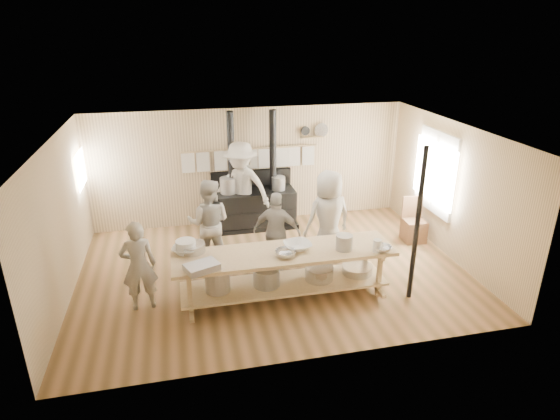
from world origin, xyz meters
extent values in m
plane|color=brown|center=(0.00, 0.00, 0.00)|extent=(7.00, 7.00, 0.00)
plane|color=tan|center=(0.00, 2.50, 1.30)|extent=(7.00, 0.00, 7.00)
plane|color=tan|center=(0.00, -2.50, 1.30)|extent=(7.00, 0.00, 7.00)
plane|color=tan|center=(-3.50, 0.00, 1.30)|extent=(0.00, 5.00, 5.00)
plane|color=tan|center=(3.50, 0.00, 1.30)|extent=(0.00, 5.00, 5.00)
plane|color=#C2B690|center=(0.00, 0.00, 2.60)|extent=(7.00, 7.00, 0.00)
cube|color=beige|center=(3.47, 0.60, 1.50)|extent=(0.06, 1.35, 1.65)
plane|color=white|center=(3.43, 0.60, 1.50)|extent=(0.00, 1.50, 1.50)
cube|color=beige|center=(3.42, 0.60, 1.50)|extent=(0.02, 0.03, 1.50)
plane|color=white|center=(-3.45, 2.00, 1.60)|extent=(0.00, 0.90, 0.90)
cube|color=black|center=(0.00, 2.10, 0.42)|extent=(1.80, 0.70, 0.85)
cube|color=black|center=(0.00, 2.10, 0.05)|extent=(1.90, 0.75, 0.10)
cube|color=black|center=(0.00, 2.40, 1.05)|extent=(1.80, 0.12, 0.35)
cylinder|color=black|center=(-0.45, 2.15, 1.73)|extent=(0.15, 0.15, 1.75)
cylinder|color=black|center=(0.45, 2.15, 1.73)|extent=(0.15, 0.15, 1.75)
cylinder|color=#B2B2B7|center=(-0.55, 2.10, 1.02)|extent=(0.36, 0.36, 0.34)
cylinder|color=gray|center=(0.55, 2.05, 1.00)|extent=(0.30, 0.30, 0.30)
cylinder|color=#9E7D5A|center=(0.00, 2.40, 1.72)|extent=(3.00, 0.04, 0.04)
cube|color=silver|center=(-1.35, 2.40, 1.50)|extent=(0.28, 0.01, 0.46)
cube|color=silver|center=(-1.01, 2.40, 1.50)|extent=(0.28, 0.01, 0.46)
cube|color=silver|center=(-0.68, 2.40, 1.50)|extent=(0.28, 0.01, 0.46)
cube|color=silver|center=(-0.34, 2.40, 1.50)|extent=(0.28, 0.01, 0.46)
cube|color=silver|center=(0.00, 2.40, 1.50)|extent=(0.28, 0.01, 0.46)
cube|color=silver|center=(0.34, 2.40, 1.50)|extent=(0.28, 0.01, 0.46)
cube|color=silver|center=(0.68, 2.40, 1.50)|extent=(0.28, 0.01, 0.46)
cube|color=silver|center=(1.01, 2.40, 1.50)|extent=(0.28, 0.01, 0.46)
cube|color=silver|center=(1.35, 2.40, 1.50)|extent=(0.28, 0.01, 0.46)
cube|color=#9E7D5A|center=(1.40, 2.42, 1.90)|extent=(0.50, 0.14, 0.03)
cylinder|color=black|center=(1.25, 2.44, 2.05)|extent=(0.20, 0.04, 0.20)
cylinder|color=silver|center=(1.62, 2.44, 2.05)|extent=(0.32, 0.03, 0.32)
cube|color=#9E7D5A|center=(0.00, -0.90, 0.82)|extent=(3.60, 0.90, 0.06)
cube|color=#9E7D5A|center=(0.00, -0.90, 0.25)|extent=(3.40, 0.80, 0.04)
cube|color=#9E7D5A|center=(0.00, -0.90, 0.20)|extent=(3.30, 0.06, 0.06)
cube|color=#9E7D5A|center=(-1.55, -1.20, 0.42)|extent=(0.07, 0.07, 0.85)
cube|color=#9E7D5A|center=(-1.55, -0.60, 0.42)|extent=(0.07, 0.07, 0.85)
cube|color=#9E7D5A|center=(1.55, -1.20, 0.42)|extent=(0.07, 0.07, 0.85)
cube|color=#9E7D5A|center=(1.55, -0.60, 0.42)|extent=(0.07, 0.07, 0.85)
cylinder|color=#B2B2B7|center=(-1.10, -0.90, 0.46)|extent=(0.40, 0.40, 0.38)
cylinder|color=gray|center=(-0.30, -0.90, 0.42)|extent=(0.44, 0.44, 0.30)
cylinder|color=silver|center=(0.60, -0.90, 0.38)|extent=(0.48, 0.48, 0.22)
cylinder|color=silver|center=(1.30, -0.90, 0.34)|extent=(0.52, 0.52, 0.14)
cylinder|color=black|center=(2.05, -1.35, 1.30)|extent=(0.08, 0.08, 2.60)
imported|color=#A59D92|center=(-2.30, -0.70, 0.75)|extent=(0.58, 0.41, 1.51)
imported|color=#A59D92|center=(-1.10, 0.54, 0.84)|extent=(0.96, 0.83, 1.69)
imported|color=#A59D92|center=(1.07, 0.10, 0.92)|extent=(0.98, 0.72, 1.83)
imported|color=#A59D92|center=(0.09, 0.07, 0.75)|extent=(0.96, 0.72, 1.51)
imported|color=#A59D92|center=(-0.29, 1.95, 1.00)|extent=(1.49, 1.29, 2.00)
cube|color=#533421|center=(3.15, 0.63, 0.23)|extent=(0.46, 0.46, 0.47)
cube|color=#533421|center=(3.16, 0.83, 0.67)|extent=(0.44, 0.07, 0.52)
imported|color=white|center=(-1.55, -0.57, 0.90)|extent=(0.56, 0.56, 0.11)
imported|color=silver|center=(-0.02, -1.07, 0.90)|extent=(0.47, 0.47, 0.10)
imported|color=white|center=(0.23, -0.85, 0.90)|extent=(0.50, 0.50, 0.11)
imported|color=silver|center=(1.55, -1.23, 0.90)|extent=(0.36, 0.36, 0.09)
cube|color=#B2B2B7|center=(-1.34, -1.23, 0.90)|extent=(0.57, 0.48, 0.11)
cylinder|color=silver|center=(-1.45, -0.57, 0.92)|extent=(0.48, 0.48, 0.13)
cylinder|color=gray|center=(0.96, -1.03, 0.98)|extent=(0.28, 0.28, 0.25)
cylinder|color=white|center=(-1.55, -0.57, 0.95)|extent=(0.40, 0.40, 0.20)
cylinder|color=white|center=(1.45, -1.23, 0.96)|extent=(0.17, 0.17, 0.21)
camera|label=1|loc=(-1.54, -7.48, 4.30)|focal=30.00mm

